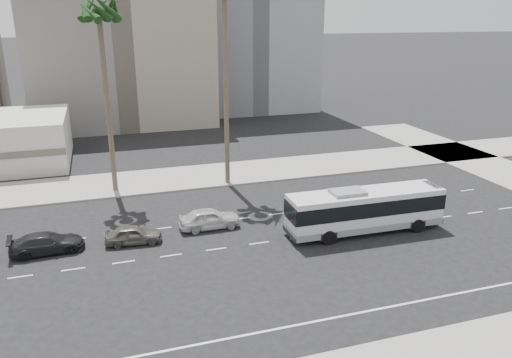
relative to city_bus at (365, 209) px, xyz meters
name	(u,v)px	position (x,y,z in m)	size (l,w,h in m)	color
ground	(338,232)	(-1.84, 0.40, -1.72)	(700.00, 700.00, 0.00)	black
sidewalk_north	(268,170)	(-1.84, 15.90, -1.65)	(120.00, 7.00, 0.15)	gray
midrise_beige_west	(121,58)	(-13.84, 45.40, 7.28)	(24.00, 18.00, 18.00)	slate
midrise_gray_center	(242,26)	(6.16, 52.40, 11.28)	(20.00, 20.00, 26.00)	slate
city_bus	(365,209)	(0.00, 0.00, 0.00)	(11.47, 2.80, 3.28)	silver
car_a	(209,218)	(-10.49, 3.95, -0.97)	(4.43, 1.78, 1.51)	silver
car_b	(133,234)	(-15.99, 3.04, -1.08)	(3.80, 1.53, 1.29)	#57534C
car_c	(47,243)	(-21.49, 3.35, -1.05)	(4.66, 1.90, 1.35)	black
palm_mid	(99,17)	(-16.70, 14.20, 12.99)	(5.29, 5.29, 16.35)	brown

